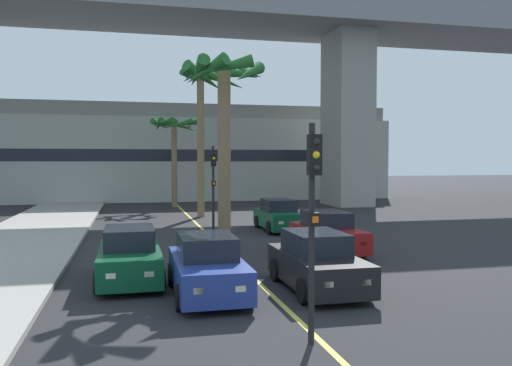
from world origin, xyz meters
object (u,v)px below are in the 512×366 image
at_px(car_queue_second, 317,263).
at_px(traffic_light_median_near, 313,202).
at_px(car_queue_front, 279,216).
at_px(palm_tree_far_median, 224,101).
at_px(car_queue_third, 130,257).
at_px(car_queue_fourth, 327,234).
at_px(palm_tree_near_median, 174,134).
at_px(traffic_light_median_far, 213,177).
at_px(car_queue_fifth, 207,268).
at_px(palm_tree_mid_median, 200,107).

distance_m(car_queue_second, traffic_light_median_near, 4.79).
height_order(car_queue_front, palm_tree_far_median, palm_tree_far_median).
distance_m(car_queue_third, car_queue_fourth, 8.00).
height_order(car_queue_second, traffic_light_median_near, traffic_light_median_near).
bearing_deg(palm_tree_near_median, palm_tree_far_median, -89.95).
xyz_separation_m(car_queue_second, palm_tree_far_median, (-1.66, 4.97, 4.86)).
height_order(car_queue_fourth, traffic_light_median_far, traffic_light_median_far).
distance_m(car_queue_front, car_queue_fifth, 12.96).
distance_m(car_queue_fourth, palm_tree_far_median, 6.32).
bearing_deg(car_queue_front, car_queue_second, -100.98).
height_order(car_queue_fourth, traffic_light_median_near, traffic_light_median_near).
height_order(car_queue_third, car_queue_fourth, same).
bearing_deg(car_queue_third, palm_tree_near_median, 82.45).
bearing_deg(traffic_light_median_near, palm_tree_far_median, 90.62).
bearing_deg(palm_tree_near_median, traffic_light_median_far, -87.42).
xyz_separation_m(car_queue_third, traffic_light_median_far, (3.93, 9.65, 1.99)).
relative_size(car_queue_front, traffic_light_median_far, 0.98).
bearing_deg(palm_tree_far_median, traffic_light_median_near, -89.38).
height_order(car_queue_fifth, palm_tree_mid_median, palm_tree_mid_median).
bearing_deg(car_queue_fifth, car_queue_second, -1.65).
relative_size(car_queue_second, car_queue_fifth, 1.00).
bearing_deg(traffic_light_median_near, car_queue_third, 118.66).
bearing_deg(car_queue_second, car_queue_third, 156.86).
height_order(car_queue_second, palm_tree_far_median, palm_tree_far_median).
distance_m(car_queue_third, traffic_light_median_far, 10.61).
bearing_deg(traffic_light_median_near, palm_tree_mid_median, 87.72).
bearing_deg(palm_tree_far_median, traffic_light_median_far, 84.48).
distance_m(traffic_light_median_far, palm_tree_mid_median, 8.58).
height_order(car_queue_fifth, traffic_light_median_far, traffic_light_median_far).
relative_size(car_queue_second, car_queue_third, 1.00).
bearing_deg(palm_tree_near_median, traffic_light_median_near, -89.78).
relative_size(car_queue_second, palm_tree_near_median, 0.61).
distance_m(car_queue_front, palm_tree_far_median, 9.36).
xyz_separation_m(palm_tree_mid_median, palm_tree_far_median, (-1.03, -14.33, -1.22)).
bearing_deg(car_queue_third, traffic_light_median_near, -61.34).
distance_m(car_queue_second, traffic_light_median_far, 11.97).
xyz_separation_m(palm_tree_near_median, palm_tree_mid_median, (1.05, -7.41, 1.32)).
relative_size(car_queue_front, palm_tree_near_median, 0.61).
bearing_deg(palm_tree_mid_median, car_queue_fourth, -77.86).
xyz_separation_m(car_queue_front, car_queue_third, (-7.25, -9.81, 0.00)).
relative_size(traffic_light_median_far, palm_tree_far_median, 0.59).
relative_size(car_queue_fourth, palm_tree_far_median, 0.58).
distance_m(car_queue_fourth, car_queue_fifth, 7.51).
bearing_deg(palm_tree_far_median, car_queue_second, -71.48).
bearing_deg(palm_tree_mid_median, car_queue_front, -68.22).
relative_size(car_queue_fourth, palm_tree_near_median, 0.62).
xyz_separation_m(car_queue_front, palm_tree_mid_median, (-2.95, 7.38, 6.08)).
bearing_deg(car_queue_second, car_queue_fourth, 66.26).
relative_size(car_queue_second, traffic_light_median_near, 0.98).
bearing_deg(traffic_light_median_far, palm_tree_far_median, -95.52).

